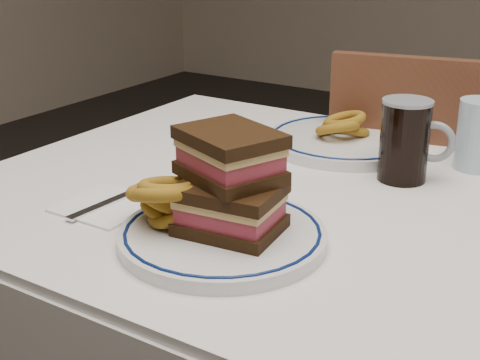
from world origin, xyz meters
The scene contains 11 objects.
dining_table centered at (0.00, 0.00, 0.64)m, with size 1.27×0.87×0.75m.
chair_far centered at (-0.02, 0.48, 0.50)m, with size 0.50×0.50×0.91m.
main_plate centered at (-0.11, -0.22, 0.76)m, with size 0.28×0.28×0.02m.
reuben_sandwich centered at (-0.10, -0.21, 0.84)m, with size 0.16×0.15×0.13m.
onion_rings_main centered at (-0.19, -0.24, 0.80)m, with size 0.13×0.12×0.11m.
ketchup_ramekin centered at (-0.17, -0.12, 0.79)m, with size 0.06×0.06×0.03m.
beer_mug centered at (0.01, 0.14, 0.82)m, with size 0.12×0.08×0.14m.
water_glass centered at (0.10, 0.26, 0.81)m, with size 0.08×0.08×0.12m, color #ADC6DF.
far_plate centered at (-0.14, 0.25, 0.76)m, with size 0.30×0.30×0.02m.
onion_rings_far centered at (-0.15, 0.25, 0.79)m, with size 0.09×0.13×0.07m.
napkin_fork centered at (-0.32, -0.21, 0.75)m, with size 0.13×0.17×0.01m.
Camera 1 is at (0.34, -0.89, 1.15)m, focal length 50.00 mm.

